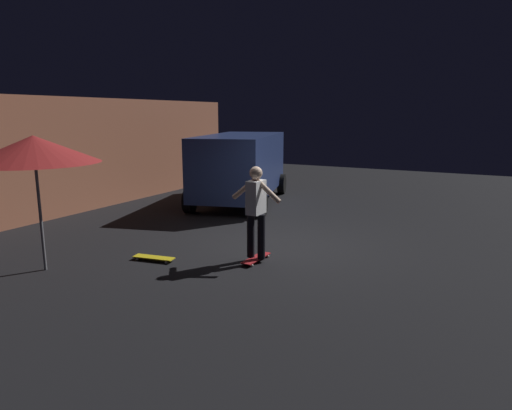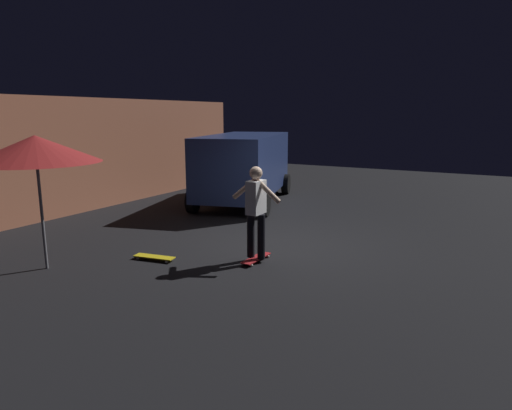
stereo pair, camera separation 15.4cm
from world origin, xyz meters
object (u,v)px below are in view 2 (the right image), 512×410
object	(u,v)px
skateboard_spare	(154,257)
skater	(256,206)
skateboard_ridden	(256,258)
parked_van	(244,164)
patio_umbrella	(36,149)

from	to	relation	value
skateboard_spare	skater	xyz separation A→B (m)	(0.84, -1.68, 0.98)
skateboard_ridden	skateboard_spare	world-z (taller)	same
skateboard_spare	parked_van	bearing A→B (deg)	13.59
skateboard_spare	skateboard_ridden	bearing A→B (deg)	-63.28
parked_van	skateboard_ridden	bearing A→B (deg)	-147.40
patio_umbrella	parked_van	bearing A→B (deg)	0.16
skater	skateboard_spare	bearing A→B (deg)	116.72
skateboard_ridden	skater	distance (m)	0.98
patio_umbrella	skater	world-z (taller)	patio_umbrella
parked_van	patio_umbrella	size ratio (longest dim) A/B	2.15
patio_umbrella	skateboard_spare	bearing A→B (deg)	-46.51
parked_van	skater	distance (m)	5.61
patio_umbrella	skateboard_ridden	distance (m)	4.18
skateboard_ridden	skater	size ratio (longest dim) A/B	0.47
skateboard_ridden	parked_van	bearing A→B (deg)	32.60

